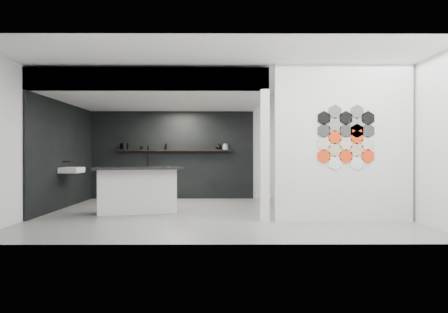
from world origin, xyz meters
TOP-DOWN VIEW (x-y plane):
  - floor at (0.00, 0.00)m, footprint 7.00×6.00m
  - partition_panel at (2.23, -1.00)m, footprint 2.45×0.15m
  - bay_clad_back at (-1.30, 2.97)m, footprint 4.40×0.04m
  - bay_clad_left at (-3.47, 1.00)m, footprint 0.04×4.00m
  - bulkhead at (-1.30, 1.00)m, footprint 4.40×4.00m
  - corner_column at (0.82, -1.00)m, footprint 0.16×0.16m
  - fascia_beam at (-1.30, -0.92)m, footprint 4.40×0.16m
  - wall_basin at (-3.24, 0.80)m, footprint 0.40×0.60m
  - display_shelf at (-1.20, 2.87)m, footprint 3.00×0.15m
  - kitchen_island at (-1.69, 0.12)m, footprint 1.92×1.25m
  - stockpot at (-2.55, 2.87)m, footprint 0.27×0.27m
  - kettle at (-0.03, 2.87)m, footprint 0.21×0.21m
  - glass_bowl at (0.15, 2.87)m, footprint 0.19×0.19m
  - glass_vase at (0.15, 2.87)m, footprint 0.12×0.12m
  - bottle_dark at (-1.44, 2.87)m, footprint 0.07×0.07m
  - utensil_cup at (-2.08, 2.87)m, footprint 0.08×0.08m
  - hex_tile_cluster at (2.26, -1.09)m, footprint 1.04×0.02m

SIDE VIEW (x-z plane):
  - floor at x=0.00m, z-range -0.01..0.00m
  - kitchen_island at x=-1.69m, z-range -0.23..1.19m
  - wall_basin at x=-3.24m, z-range 0.79..0.91m
  - bay_clad_back at x=-1.30m, z-range 0.00..2.35m
  - bay_clad_left at x=-3.47m, z-range 0.00..2.35m
  - corner_column at x=0.82m, z-range 0.00..2.35m
  - display_shelf at x=-1.20m, z-range 1.28..1.32m
  - utensil_cup at x=-2.08m, z-range 1.32..1.41m
  - glass_bowl at x=0.15m, z-range 1.32..1.43m
  - kettle at x=-0.03m, z-range 1.32..1.47m
  - bottle_dark at x=-1.44m, z-range 1.32..1.47m
  - glass_vase at x=0.15m, z-range 1.32..1.48m
  - partition_panel at x=2.23m, z-range 0.00..2.80m
  - stockpot at x=-2.55m, z-range 1.32..1.49m
  - hex_tile_cluster at x=2.26m, z-range 0.92..2.09m
  - bulkhead at x=-1.30m, z-range 2.35..2.75m
  - fascia_beam at x=-1.30m, z-range 2.35..2.75m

